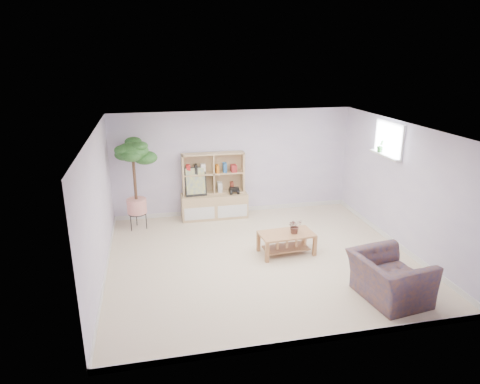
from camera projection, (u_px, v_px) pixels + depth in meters
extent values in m
cube|color=beige|center=(261.00, 258.00, 7.88)|extent=(5.50, 5.00, 0.01)
cube|color=white|center=(263.00, 129.00, 7.13)|extent=(5.50, 5.00, 0.01)
cube|color=silver|center=(234.00, 163.00, 9.83)|extent=(5.50, 0.01, 2.40)
cube|color=silver|center=(315.00, 261.00, 5.18)|extent=(5.50, 0.01, 2.40)
cube|color=silver|center=(98.00, 208.00, 6.95)|extent=(0.01, 5.00, 2.40)
cube|color=silver|center=(403.00, 187.00, 8.05)|extent=(0.01, 5.00, 2.40)
cube|color=silver|center=(385.00, 155.00, 8.45)|extent=(0.14, 1.00, 0.04)
imported|color=#174916|center=(295.00, 226.00, 7.92)|extent=(0.26, 0.23, 0.28)
imported|color=navy|center=(390.00, 275.00, 6.48)|extent=(1.08, 1.20, 0.80)
imported|color=#134318|center=(381.00, 146.00, 8.58)|extent=(0.16, 0.13, 0.26)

